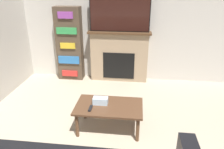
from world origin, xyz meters
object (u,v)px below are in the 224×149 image
Objects in this scene: coffee_table at (109,108)px; tv at (120,13)px; bookshelf at (70,44)px; fireplace at (119,56)px.

tv is at bearing 90.53° from coffee_table.
fireplace is at bearing 1.14° from bookshelf.
tv is (-0.00, -0.02, 0.93)m from fireplace.
tv is 0.77× the size of bookshelf.
tv is at bearing 0.11° from bookshelf.
tv is 1.31m from bookshelf.
tv is at bearing -90.00° from fireplace.
fireplace is 1.38× the size of coffee_table.
fireplace is 0.84× the size of bookshelf.
bookshelf is (-1.11, -0.02, 0.25)m from fireplace.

